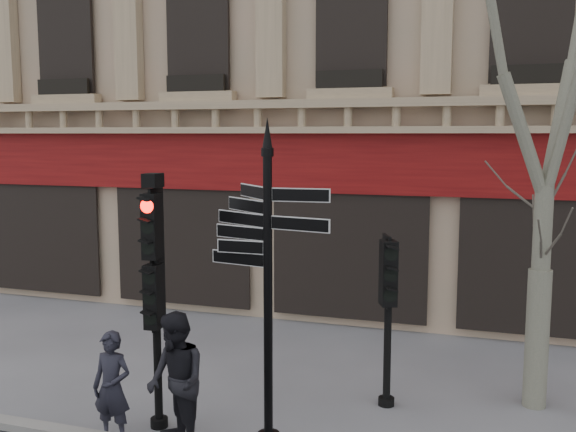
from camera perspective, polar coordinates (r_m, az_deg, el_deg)
name	(u,v)px	position (r m, az deg, el deg)	size (l,w,h in m)	color
ground	(275,421)	(9.96, -1.12, -17.73)	(80.00, 80.00, 0.00)	slate
fingerpost	(268,230)	(8.37, -1.82, -1.22)	(2.37, 2.37, 4.43)	black
traffic_signal_main	(155,270)	(9.22, -11.73, -4.70)	(0.43, 0.32, 3.68)	black
traffic_signal_secondary	(389,291)	(9.99, 8.93, -6.61)	(0.53, 0.46, 2.62)	black
plane_tree	(553,18)	(10.43, 22.52, 15.94)	(3.15, 3.15, 8.38)	gray
pedestrian_a	(112,388)	(9.37, -15.38, -14.49)	(0.57, 0.37, 1.56)	#20202B
pedestrian_b	(176,381)	(8.97, -9.93, -14.28)	(0.91, 0.71, 1.86)	black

